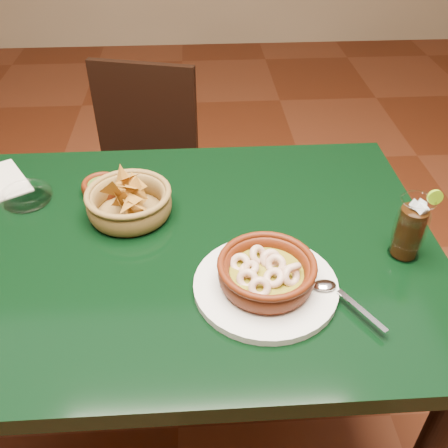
{
  "coord_description": "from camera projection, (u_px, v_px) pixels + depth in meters",
  "views": [
    {
      "loc": [
        0.09,
        -0.82,
        1.45
      ],
      "look_at": [
        0.14,
        -0.02,
        0.81
      ],
      "focal_mm": 40.0,
      "sensor_mm": 36.0,
      "label": 1
    }
  ],
  "objects": [
    {
      "name": "ground",
      "position": [
        178.0,
        428.0,
        1.54
      ],
      "size": [
        7.0,
        7.0,
        0.0
      ],
      "primitive_type": "plane",
      "color": "#471C0C",
      "rests_on": "ground"
    },
    {
      "name": "cola_drink",
      "position": [
        410.0,
        228.0,
        1.0
      ],
      "size": [
        0.14,
        0.14,
        0.16
      ],
      "color": "white",
      "rests_on": "dining_table"
    },
    {
      "name": "glass_ashtray",
      "position": [
        26.0,
        196.0,
        1.18
      ],
      "size": [
        0.13,
        0.13,
        0.03
      ],
      "color": "white",
      "rests_on": "dining_table"
    },
    {
      "name": "dining_table",
      "position": [
        162.0,
        276.0,
        1.13
      ],
      "size": [
        1.2,
        0.8,
        0.75
      ],
      "color": "black",
      "rests_on": "ground"
    },
    {
      "name": "shrimp_plate",
      "position": [
        266.0,
        276.0,
        0.94
      ],
      "size": [
        0.34,
        0.28,
        0.08
      ],
      "color": "silver",
      "rests_on": "dining_table"
    },
    {
      "name": "chip_basket",
      "position": [
        129.0,
        202.0,
        1.13
      ],
      "size": [
        0.23,
        0.23,
        0.13
      ],
      "color": "olive",
      "rests_on": "dining_table"
    },
    {
      "name": "guacamole_ramekin",
      "position": [
        102.0,
        187.0,
        1.2
      ],
      "size": [
        0.12,
        0.12,
        0.04
      ],
      "color": "#431506",
      "rests_on": "dining_table"
    },
    {
      "name": "dining_chair",
      "position": [
        141.0,
        178.0,
        1.79
      ],
      "size": [
        0.47,
        0.47,
        0.84
      ],
      "color": "black",
      "rests_on": "ground"
    }
  ]
}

